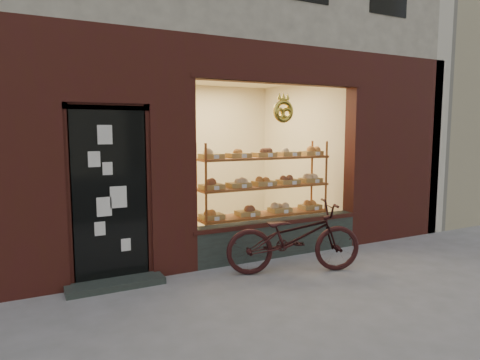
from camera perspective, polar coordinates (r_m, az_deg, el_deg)
ground at (r=4.74m, az=14.69°, el=-16.95°), size 90.00×90.00×0.00m
neighbor_right at (r=15.49m, az=28.64°, el=15.62°), size 12.00×7.00×9.00m
display_shelf at (r=6.75m, az=3.22°, el=-1.83°), size 2.20×0.45×1.70m
bicycle at (r=5.74m, az=7.19°, el=-7.60°), size 1.91×1.18×0.95m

